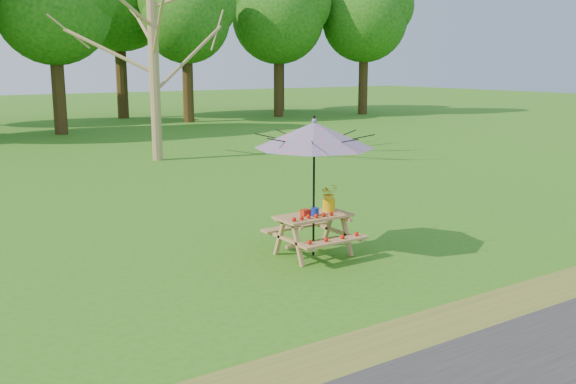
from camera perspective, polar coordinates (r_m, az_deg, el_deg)
ground at (r=8.39m, az=-18.13°, el=-10.54°), size 120.00×120.00×0.00m
picnic_table at (r=10.34m, az=2.28°, el=-3.91°), size 1.20×1.32×0.67m
patio_umbrella at (r=10.04m, az=2.35°, el=5.06°), size 2.11×2.11×2.25m
produce_bins at (r=10.23m, az=1.94°, el=-1.78°), size 0.24×0.33×0.13m
tomatoes_row at (r=10.02m, az=2.20°, el=-2.17°), size 0.77×0.13×0.07m
flower_bucket at (r=10.49m, az=3.66°, el=-0.41°), size 0.29×0.25×0.45m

